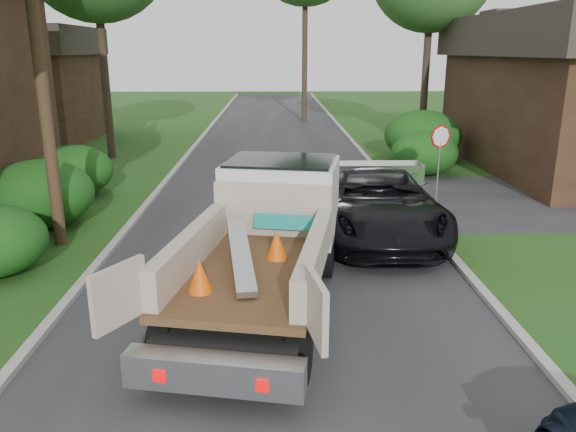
% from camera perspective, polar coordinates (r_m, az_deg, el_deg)
% --- Properties ---
extents(ground, '(120.00, 120.00, 0.00)m').
position_cam_1_polar(ground, '(9.81, -0.83, -12.28)').
color(ground, '#274A15').
rests_on(ground, ground).
extents(road, '(8.00, 90.00, 0.02)m').
position_cam_1_polar(road, '(19.19, -1.17, 2.26)').
color(road, '#28282B').
rests_on(road, ground).
extents(curb_left, '(0.20, 90.00, 0.12)m').
position_cam_1_polar(curb_left, '(19.59, -13.26, 2.28)').
color(curb_left, '#9E9E99').
rests_on(curb_left, ground).
extents(curb_right, '(0.20, 90.00, 0.12)m').
position_cam_1_polar(curb_right, '(19.62, 10.90, 2.45)').
color(curb_right, '#9E9E99').
rests_on(curb_right, ground).
extents(stop_sign, '(0.71, 0.32, 2.48)m').
position_cam_1_polar(stop_sign, '(18.61, 15.17, 6.82)').
color(stop_sign, slate).
rests_on(stop_sign, ground).
extents(utility_pole, '(2.42, 1.25, 10.00)m').
position_cam_1_polar(utility_pole, '(14.62, -24.24, 16.89)').
color(utility_pole, '#382619').
rests_on(utility_pole, ground).
extents(house_left_far, '(7.56, 7.56, 6.00)m').
position_cam_1_polar(house_left_far, '(33.45, -25.70, 12.05)').
color(house_left_far, '#321E14').
rests_on(house_left_far, ground).
extents(hedge_left_b, '(2.86, 2.86, 1.87)m').
position_cam_1_polar(hedge_left_b, '(16.84, -23.84, 2.07)').
color(hedge_left_b, '#0F4512').
rests_on(hedge_left_b, ground).
extents(hedge_left_c, '(2.60, 2.60, 1.70)m').
position_cam_1_polar(hedge_left_c, '(20.15, -20.96, 4.32)').
color(hedge_left_c, '#0F4512').
rests_on(hedge_left_c, ground).
extents(hedge_right_a, '(2.60, 2.60, 1.70)m').
position_cam_1_polar(hedge_right_a, '(22.71, 13.66, 6.21)').
color(hedge_right_a, '#0F4512').
rests_on(hedge_right_a, ground).
extents(hedge_right_b, '(3.38, 3.38, 2.21)m').
position_cam_1_polar(hedge_right_b, '(25.72, 13.53, 7.96)').
color(hedge_right_b, '#0F4512').
rests_on(hedge_right_b, ground).
extents(flatbed_truck, '(3.87, 6.94, 2.49)m').
position_cam_1_polar(flatbed_truck, '(11.13, -1.75, -1.13)').
color(flatbed_truck, black).
rests_on(flatbed_truck, ground).
extents(black_pickup, '(3.04, 6.49, 1.80)m').
position_cam_1_polar(black_pickup, '(14.96, 8.89, 1.48)').
color(black_pickup, black).
rests_on(black_pickup, ground).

